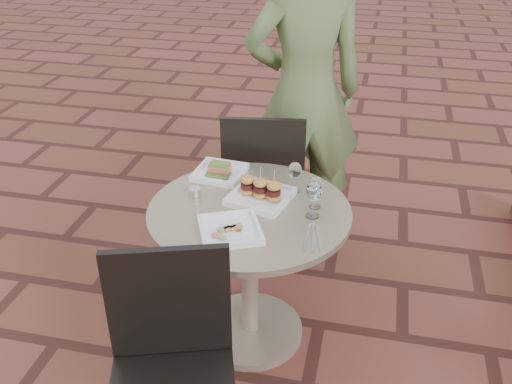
% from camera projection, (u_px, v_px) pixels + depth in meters
% --- Properties ---
extents(ground, '(60.00, 60.00, 0.00)m').
position_uv_depth(ground, '(218.00, 372.00, 2.65)').
color(ground, brown).
rests_on(ground, ground).
extents(cafe_table, '(0.90, 0.90, 0.73)m').
position_uv_depth(cafe_table, '(250.00, 254.00, 2.63)').
color(cafe_table, gray).
rests_on(cafe_table, ground).
extents(chair_far, '(0.50, 0.50, 0.93)m').
position_uv_depth(chair_far, '(264.00, 175.00, 3.16)').
color(chair_far, black).
rests_on(chair_far, ground).
extents(chair_near, '(0.56, 0.56, 0.93)m').
position_uv_depth(chair_near, '(171.00, 355.00, 2.00)').
color(chair_near, black).
rests_on(chair_near, ground).
extents(diner, '(0.80, 0.67, 1.87)m').
position_uv_depth(diner, '(305.00, 94.00, 3.17)').
color(diner, '#506638').
rests_on(diner, ground).
extents(plate_salmon, '(0.25, 0.25, 0.06)m').
position_uv_depth(plate_salmon, '(220.00, 172.00, 2.77)').
color(plate_salmon, white).
rests_on(plate_salmon, cafe_table).
extents(plate_sliders, '(0.31, 0.31, 0.16)m').
position_uv_depth(plate_sliders, '(260.00, 193.00, 2.56)').
color(plate_sliders, white).
rests_on(plate_sliders, cafe_table).
extents(plate_tuna, '(0.33, 0.33, 0.03)m').
position_uv_depth(plate_tuna, '(230.00, 229.00, 2.34)').
color(plate_tuna, white).
rests_on(plate_tuna, cafe_table).
extents(wine_glass_right, '(0.07, 0.07, 0.17)m').
position_uv_depth(wine_glass_right, '(314.00, 192.00, 2.40)').
color(wine_glass_right, white).
rests_on(wine_glass_right, cafe_table).
extents(wine_glass_mid, '(0.06, 0.06, 0.15)m').
position_uv_depth(wine_glass_mid, '(295.00, 171.00, 2.59)').
color(wine_glass_mid, white).
rests_on(wine_glass_mid, cafe_table).
extents(wine_glass_far, '(0.06, 0.06, 0.15)m').
position_uv_depth(wine_glass_far, '(316.00, 186.00, 2.47)').
color(wine_glass_far, white).
rests_on(wine_glass_far, cafe_table).
extents(steel_ramekin, '(0.06, 0.06, 0.04)m').
position_uv_depth(steel_ramekin, '(195.00, 192.00, 2.59)').
color(steel_ramekin, silver).
rests_on(steel_ramekin, cafe_table).
extents(cutlery_set, '(0.13, 0.23, 0.00)m').
position_uv_depth(cutlery_set, '(313.00, 238.00, 2.30)').
color(cutlery_set, silver).
rests_on(cutlery_set, cafe_table).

